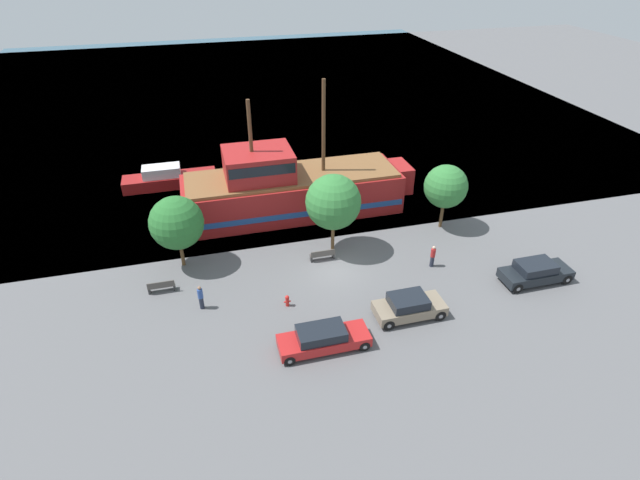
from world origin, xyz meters
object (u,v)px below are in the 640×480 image
Objects in this scene: parked_car_curb_mid at (323,338)px; bench_promenade_east at (323,255)px; moored_boat_dockside at (168,179)px; parked_car_curb_rear at (535,272)px; bench_promenade_west at (161,286)px; parked_car_curb_front at (409,306)px; pedestrian_walking_far at (201,297)px; pedestrian_walking_near at (433,256)px; fire_hydrant at (287,300)px; pirate_ship at (290,189)px.

bench_promenade_east is (2.18, 8.14, -0.24)m from parked_car_curb_mid.
bench_promenade_east is (10.08, -14.67, -0.28)m from moored_boat_dockside.
bench_promenade_west is at bearing 167.83° from parked_car_curb_rear.
parked_car_curb_rear is at bearing 6.63° from parked_car_curb_front.
bench_promenade_west is 3.27m from pedestrian_walking_far.
parked_car_curb_rear is 23.84m from bench_promenade_west.
parked_car_curb_rear is at bearing -29.67° from pedestrian_walking_near.
fire_hydrant is (-15.95, 1.66, -0.30)m from parked_car_curb_rear.
parked_car_curb_rear is 2.81× the size of pedestrian_walking_far.
pedestrian_walking_near reaches higher than fire_hydrant.
pedestrian_walking_near is at bearing 8.65° from fire_hydrant.
moored_boat_dockside is 24.15m from parked_car_curb_mid.
moored_boat_dockside is 10.43× the size of fire_hydrant.
bench_promenade_east is 7.43m from pedestrian_walking_near.
pedestrian_walking_near is (-5.67, 3.23, 0.09)m from parked_car_curb_rear.
pirate_ship is 18.76m from parked_car_curb_rear.
pirate_ship reaches higher than bench_promenade_east.
parked_car_curb_front is (13.46, -21.57, -0.01)m from moored_boat_dockside.
parked_car_curb_mid is 3.07× the size of pedestrian_walking_far.
moored_boat_dockside is 25.42m from parked_car_curb_front.
pedestrian_walking_near is at bearing 150.33° from parked_car_curb_rear.
parked_car_curb_front is at bearing -58.03° from moored_boat_dockside.
fire_hydrant is (-6.71, 2.74, -0.30)m from parked_car_curb_front.
pedestrian_walking_far reaches higher than bench_promenade_east.
moored_boat_dockside is 20.00m from fire_hydrant.
parked_car_curb_front is at bearing -23.44° from bench_promenade_west.
moored_boat_dockside is at bearing 134.62° from pedestrian_walking_near.
fire_hydrant is at bearing -70.28° from moored_boat_dockside.
bench_promenade_west is 17.73m from pedestrian_walking_near.
moored_boat_dockside is 17.80m from pedestrian_walking_far.
parked_car_curb_rear is (14.79, 2.32, 0.04)m from parked_car_curb_mid.
moored_boat_dockside is 24.25m from pedestrian_walking_near.
pirate_ship reaches higher than moored_boat_dockside.
pedestrian_walking_near is at bearing 31.31° from parked_car_curb_mid.
fire_hydrant is at bearing -171.35° from pedestrian_walking_near.
parked_car_curb_mid is at bearing -70.88° from moored_boat_dockside.
pirate_ship is 3.65× the size of parked_car_curb_mid.
pedestrian_walking_far is at bearing -126.43° from pirate_ship.
bench_promenade_west is (-10.69, -0.79, -0.00)m from bench_promenade_east.
moored_boat_dockside is 1.60× the size of parked_car_curb_mid.
bench_promenade_west is (-23.31, 5.02, -0.28)m from parked_car_curb_rear.
pedestrian_walking_near is (3.58, 4.30, 0.10)m from parked_car_curb_front.
pedestrian_walking_far is at bearing 172.47° from parked_car_curb_rear.
parked_car_curb_front is 12.34m from pedestrian_walking_far.
fire_hydrant is 0.47× the size of pedestrian_walking_far.
pedestrian_walking_far is (-11.72, 3.85, 0.11)m from parked_car_curb_front.
parked_car_curb_rear is 5.97× the size of fire_hydrant.
parked_car_curb_mid reaches higher than fire_hydrant.
parked_car_curb_front is 5.42× the size of fire_hydrant.
pirate_ship is at bearing 77.01° from fire_hydrant.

